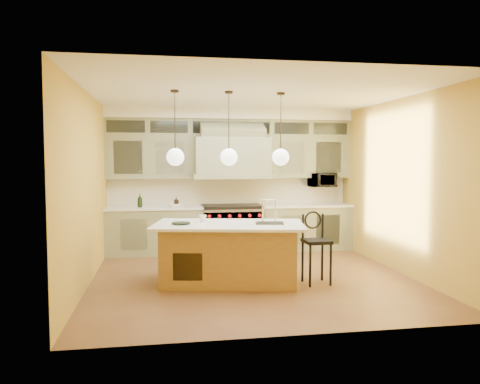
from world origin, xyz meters
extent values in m
plane|color=brown|center=(0.00, 0.00, 0.00)|extent=(5.00, 5.00, 0.00)
plane|color=white|center=(0.00, 0.00, 2.90)|extent=(5.00, 5.00, 0.00)
plane|color=gold|center=(0.00, 2.50, 1.45)|extent=(5.00, 0.00, 5.00)
plane|color=gold|center=(0.00, -2.50, 1.45)|extent=(5.00, 0.00, 5.00)
plane|color=gold|center=(-2.50, 0.00, 1.45)|extent=(0.00, 5.00, 5.00)
plane|color=gold|center=(2.50, 0.00, 1.45)|extent=(0.00, 5.00, 5.00)
cube|color=gray|center=(-1.55, 2.17, 0.45)|extent=(1.90, 0.65, 0.90)
cube|color=gray|center=(1.55, 2.17, 0.45)|extent=(1.90, 0.65, 0.90)
cube|color=white|center=(-1.55, 2.17, 0.92)|extent=(1.90, 0.68, 0.04)
cube|color=white|center=(1.55, 2.17, 0.92)|extent=(1.90, 0.68, 0.04)
cube|color=silver|center=(0.00, 2.48, 1.22)|extent=(5.00, 0.04, 0.56)
cube|color=gray|center=(-1.62, 2.33, 1.93)|extent=(1.75, 0.35, 0.85)
cube|color=gray|center=(1.62, 2.33, 1.93)|extent=(1.75, 0.35, 0.85)
cube|color=gray|center=(0.00, 2.15, 1.95)|extent=(1.50, 0.70, 0.75)
cube|color=gray|center=(0.00, 2.15, 1.55)|extent=(1.60, 0.76, 0.10)
cube|color=#333833|center=(0.00, 2.33, 2.53)|extent=(5.00, 0.35, 0.35)
cube|color=white|center=(0.00, 2.31, 2.80)|extent=(5.00, 0.47, 0.20)
cube|color=silver|center=(0.00, 2.15, 0.45)|extent=(1.20, 0.70, 0.90)
cube|color=black|center=(0.00, 2.15, 0.93)|extent=(1.20, 0.70, 0.06)
cube|color=silver|center=(0.00, 1.83, 0.78)|extent=(1.20, 0.06, 0.14)
cube|color=olive|center=(-0.40, -0.25, 0.44)|extent=(2.13, 1.31, 0.88)
cube|color=white|center=(-0.41, -0.30, 0.90)|extent=(2.43, 1.60, 0.04)
cube|color=black|center=(0.20, -0.37, 0.90)|extent=(0.49, 0.45, 0.05)
cylinder|color=black|center=(0.75, -0.69, 0.31)|extent=(0.04, 0.04, 0.63)
cylinder|color=black|center=(1.07, -0.67, 0.31)|extent=(0.04, 0.04, 0.63)
cylinder|color=black|center=(0.73, -0.37, 0.31)|extent=(0.04, 0.04, 0.63)
cylinder|color=black|center=(1.05, -0.35, 0.31)|extent=(0.04, 0.04, 0.63)
cube|color=black|center=(0.90, -0.52, 0.65)|extent=(0.40, 0.40, 0.05)
torus|color=black|center=(0.89, -0.36, 0.95)|extent=(0.28, 0.05, 0.28)
imported|color=black|center=(1.95, 2.25, 1.45)|extent=(0.54, 0.37, 0.30)
imported|color=black|center=(-1.83, 2.15, 1.07)|extent=(0.11, 0.12, 0.27)
imported|color=black|center=(-1.12, 2.15, 1.04)|extent=(0.10, 0.10, 0.20)
imported|color=white|center=(-1.16, 2.15, 0.97)|extent=(0.32, 0.32, 0.07)
imported|color=white|center=(-0.78, -0.03, 0.97)|extent=(0.13, 0.13, 0.11)
cylinder|color=#2D2319|center=(-1.20, -0.25, 2.88)|extent=(0.12, 0.12, 0.03)
cylinder|color=#2D2319|center=(-1.20, -0.25, 2.44)|extent=(0.02, 0.02, 0.93)
sphere|color=white|center=(-1.20, -0.25, 1.92)|extent=(0.26, 0.26, 0.26)
cylinder|color=#2D2319|center=(-0.40, -0.25, 2.88)|extent=(0.12, 0.12, 0.03)
cylinder|color=#2D2319|center=(-0.40, -0.25, 2.44)|extent=(0.02, 0.02, 0.93)
sphere|color=white|center=(-0.40, -0.25, 1.92)|extent=(0.26, 0.26, 0.26)
cylinder|color=#2D2319|center=(0.40, -0.25, 2.88)|extent=(0.12, 0.12, 0.03)
cylinder|color=#2D2319|center=(0.40, -0.25, 2.44)|extent=(0.02, 0.02, 0.93)
sphere|color=white|center=(0.40, -0.25, 1.92)|extent=(0.26, 0.26, 0.26)
camera|label=1|loc=(-1.39, -7.23, 1.89)|focal=35.00mm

